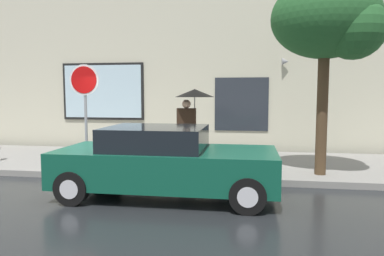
# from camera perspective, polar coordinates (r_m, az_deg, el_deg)

# --- Properties ---
(ground_plane) EXTENTS (60.00, 60.00, 0.00)m
(ground_plane) POSITION_cam_1_polar(r_m,az_deg,el_deg) (7.76, -12.56, -9.96)
(ground_plane) COLOR black
(sidewalk) EXTENTS (20.00, 4.00, 0.15)m
(sidewalk) POSITION_cam_1_polar(r_m,az_deg,el_deg) (10.52, -6.57, -5.39)
(sidewalk) COLOR gray
(sidewalk) RESTS_ON ground
(building_facade) EXTENTS (20.00, 0.67, 7.00)m
(building_facade) POSITION_cam_1_polar(r_m,az_deg,el_deg) (12.84, -3.77, 11.85)
(building_facade) COLOR beige
(building_facade) RESTS_ON ground
(parked_car) EXTENTS (4.30, 1.92, 1.40)m
(parked_car) POSITION_cam_1_polar(r_m,az_deg,el_deg) (7.18, -4.37, -5.40)
(parked_car) COLOR #0F4C38
(parked_car) RESTS_ON ground
(pedestrian_with_umbrella) EXTENTS (1.09, 1.09, 2.03)m
(pedestrian_with_umbrella) POSITION_cam_1_polar(r_m,az_deg,el_deg) (9.84, 0.02, 3.96)
(pedestrian_with_umbrella) COLOR black
(pedestrian_with_umbrella) RESTS_ON sidewalk
(street_tree) EXTENTS (2.44, 2.08, 4.53)m
(street_tree) POSITION_cam_1_polar(r_m,az_deg,el_deg) (8.97, 21.26, 15.51)
(street_tree) COLOR #4C3823
(street_tree) RESTS_ON sidewalk
(stop_sign) EXTENTS (0.76, 0.10, 2.62)m
(stop_sign) POSITION_cam_1_polar(r_m,az_deg,el_deg) (9.23, -16.71, 4.93)
(stop_sign) COLOR gray
(stop_sign) RESTS_ON sidewalk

